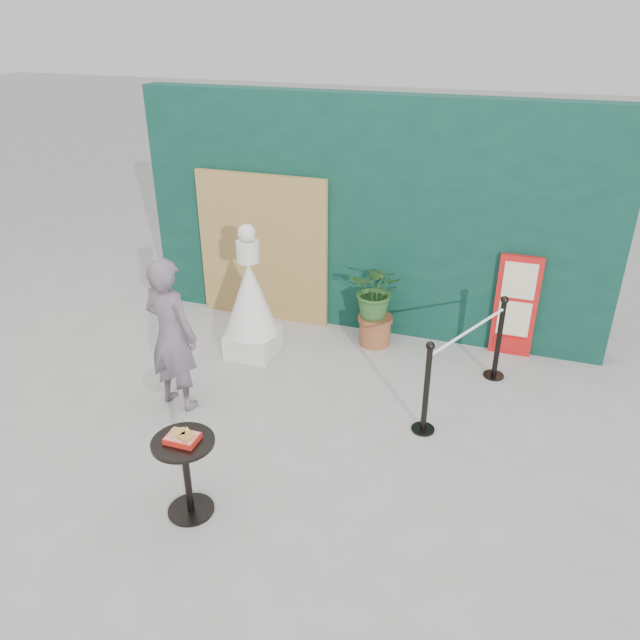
# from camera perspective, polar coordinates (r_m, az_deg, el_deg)

# --- Properties ---
(ground) EXTENTS (60.00, 60.00, 0.00)m
(ground) POSITION_cam_1_polar(r_m,az_deg,el_deg) (6.05, -3.76, -13.45)
(ground) COLOR #ADAAA5
(ground) RESTS_ON ground
(back_wall) EXTENTS (6.00, 0.30, 3.00)m
(back_wall) POSITION_cam_1_polar(r_m,az_deg,el_deg) (7.98, 4.57, 9.26)
(back_wall) COLOR #0B3128
(back_wall) RESTS_ON ground
(bamboo_fence) EXTENTS (1.80, 0.08, 2.00)m
(bamboo_fence) POSITION_cam_1_polar(r_m,az_deg,el_deg) (8.39, -5.27, 6.51)
(bamboo_fence) COLOR tan
(bamboo_fence) RESTS_ON ground
(woman) EXTENTS (0.69, 0.52, 1.70)m
(woman) POSITION_cam_1_polar(r_m,az_deg,el_deg) (6.64, -13.44, -1.33)
(woman) COLOR slate
(woman) RESTS_ON ground
(menu_board) EXTENTS (0.50, 0.07, 1.30)m
(menu_board) POSITION_cam_1_polar(r_m,az_deg,el_deg) (7.89, 17.44, 1.19)
(menu_board) COLOR red
(menu_board) RESTS_ON ground
(statue) EXTENTS (0.66, 0.66, 1.68)m
(statue) POSITION_cam_1_polar(r_m,az_deg,el_deg) (7.56, -6.36, 1.50)
(statue) COLOR silver
(statue) RESTS_ON ground
(cafe_table) EXTENTS (0.52, 0.52, 0.75)m
(cafe_table) POSITION_cam_1_polar(r_m,az_deg,el_deg) (5.42, -12.17, -12.86)
(cafe_table) COLOR black
(cafe_table) RESTS_ON ground
(food_basket) EXTENTS (0.26, 0.19, 0.11)m
(food_basket) POSITION_cam_1_polar(r_m,az_deg,el_deg) (5.24, -12.45, -10.41)
(food_basket) COLOR red
(food_basket) RESTS_ON cafe_table
(planter) EXTENTS (0.65, 0.57, 1.11)m
(planter) POSITION_cam_1_polar(r_m,az_deg,el_deg) (7.79, 5.17, 2.02)
(planter) COLOR brown
(planter) RESTS_ON ground
(stanchion_barrier) EXTENTS (0.84, 1.54, 1.03)m
(stanchion_barrier) POSITION_cam_1_polar(r_m,az_deg,el_deg) (6.84, 13.13, -3.81)
(stanchion_barrier) COLOR black
(stanchion_barrier) RESTS_ON ground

